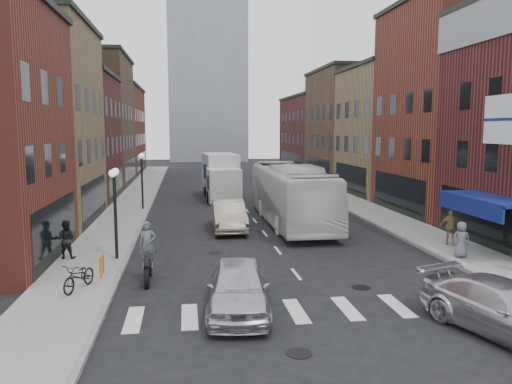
% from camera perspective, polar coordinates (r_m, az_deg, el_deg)
% --- Properties ---
extents(ground, '(160.00, 160.00, 0.00)m').
position_cam_1_polar(ground, '(19.47, 5.27, -10.18)').
color(ground, black).
rests_on(ground, ground).
extents(sidewalk_left, '(3.00, 74.00, 0.15)m').
position_cam_1_polar(sidewalk_left, '(40.69, -13.89, -1.12)').
color(sidewalk_left, gray).
rests_on(sidewalk_left, ground).
extents(sidewalk_right, '(3.00, 74.00, 0.15)m').
position_cam_1_polar(sidewalk_right, '(42.47, 9.57, -0.66)').
color(sidewalk_right, gray).
rests_on(sidewalk_right, ground).
extents(curb_left, '(0.20, 74.00, 0.16)m').
position_cam_1_polar(curb_left, '(40.57, -11.78, -1.19)').
color(curb_left, gray).
rests_on(curb_left, ground).
extents(curb_right, '(0.20, 74.00, 0.16)m').
position_cam_1_polar(curb_right, '(42.05, 7.62, -0.81)').
color(curb_right, gray).
rests_on(curb_right, ground).
extents(crosswalk_stripes, '(12.00, 2.20, 0.01)m').
position_cam_1_polar(crosswalk_stripes, '(16.72, 7.71, -13.18)').
color(crosswalk_stripes, silver).
rests_on(crosswalk_stripes, ground).
extents(bldg_left_mid_a, '(10.30, 10.20, 12.30)m').
position_cam_1_polar(bldg_left_mid_a, '(33.79, -26.69, 7.02)').
color(bldg_left_mid_a, olive).
rests_on(bldg_left_mid_a, ground).
extents(bldg_left_mid_b, '(10.30, 10.20, 10.30)m').
position_cam_1_polar(bldg_left_mid_b, '(43.40, -22.44, 5.79)').
color(bldg_left_mid_b, '#491A1A').
rests_on(bldg_left_mid_b, ground).
extents(bldg_left_far_a, '(10.30, 12.20, 13.30)m').
position_cam_1_polar(bldg_left_far_a, '(54.13, -19.64, 7.67)').
color(bldg_left_far_a, '#4B3625').
rests_on(bldg_left_far_a, ground).
extents(bldg_left_far_b, '(10.30, 16.20, 11.30)m').
position_cam_1_polar(bldg_left_far_b, '(67.91, -17.26, 6.74)').
color(bldg_left_far_b, maroon).
rests_on(bldg_left_far_b, ground).
extents(bldg_right_mid_a, '(10.30, 10.20, 14.30)m').
position_cam_1_polar(bldg_right_mid_a, '(37.48, 23.25, 8.68)').
color(bldg_right_mid_a, maroon).
rests_on(bldg_right_mid_a, ground).
extents(bldg_right_mid_b, '(10.30, 10.20, 11.30)m').
position_cam_1_polar(bldg_right_mid_b, '(46.31, 16.69, 6.70)').
color(bldg_right_mid_b, olive).
rests_on(bldg_right_mid_b, ground).
extents(bldg_right_far_a, '(10.30, 12.20, 12.30)m').
position_cam_1_polar(bldg_right_far_a, '(56.49, 12.01, 7.39)').
color(bldg_right_far_a, '#4B3625').
rests_on(bldg_right_far_a, ground).
extents(bldg_right_far_b, '(10.30, 16.20, 10.30)m').
position_cam_1_polar(bldg_right_far_b, '(69.81, 8.02, 6.58)').
color(bldg_right_far_b, '#491A1A').
rests_on(bldg_right_far_b, ground).
extents(awning_blue, '(1.80, 5.00, 0.78)m').
position_cam_1_polar(awning_blue, '(24.69, 24.51, -0.85)').
color(awning_blue, navy).
rests_on(awning_blue, ground).
extents(billboard_sign, '(1.52, 3.00, 3.70)m').
position_cam_1_polar(billboard_sign, '(22.64, 26.98, 7.25)').
color(billboard_sign, black).
rests_on(billboard_sign, ground).
extents(distant_tower, '(14.00, 14.00, 50.00)m').
position_cam_1_polar(distant_tower, '(98.06, -5.72, 18.44)').
color(distant_tower, '#9399A0').
rests_on(distant_tower, ground).
extents(streetlamp_near, '(0.32, 1.22, 4.11)m').
position_cam_1_polar(streetlamp_near, '(22.46, -15.84, -0.48)').
color(streetlamp_near, black).
rests_on(streetlamp_near, ground).
extents(streetlamp_far, '(0.32, 1.22, 4.11)m').
position_cam_1_polar(streetlamp_far, '(36.31, -12.92, 2.44)').
color(streetlamp_far, black).
rests_on(streetlamp_far, ground).
extents(bike_rack, '(0.08, 0.68, 0.80)m').
position_cam_1_polar(bike_rack, '(20.33, -17.19, -8.11)').
color(bike_rack, '#D8590C').
rests_on(bike_rack, sidewalk_left).
extents(box_truck, '(2.97, 8.66, 3.71)m').
position_cam_1_polar(box_truck, '(42.16, -4.00, 1.76)').
color(box_truck, silver).
rests_on(box_truck, ground).
extents(motorcycle_rider, '(0.65, 2.32, 2.37)m').
position_cam_1_polar(motorcycle_rider, '(19.47, -12.26, -6.93)').
color(motorcycle_rider, black).
rests_on(motorcycle_rider, ground).
extents(transit_bus, '(3.10, 13.15, 3.66)m').
position_cam_1_polar(transit_bus, '(30.81, 3.99, -0.24)').
color(transit_bus, silver).
rests_on(transit_bus, ground).
extents(sedan_left_near, '(2.43, 4.99, 1.64)m').
position_cam_1_polar(sedan_left_near, '(16.13, -2.02, -10.80)').
color(sedan_left_near, silver).
rests_on(sedan_left_near, ground).
extents(sedan_left_far, '(1.84, 5.19, 1.71)m').
position_cam_1_polar(sedan_left_far, '(28.84, -3.14, -2.70)').
color(sedan_left_far, beige).
rests_on(sedan_left_far, ground).
extents(curb_car, '(3.67, 5.63, 1.52)m').
position_cam_1_polar(curb_car, '(16.05, 26.71, -11.92)').
color(curb_car, silver).
rests_on(curb_car, ground).
extents(parked_bicycle, '(1.27, 1.98, 0.98)m').
position_cam_1_polar(parked_bicycle, '(18.93, -19.55, -9.06)').
color(parked_bicycle, black).
rests_on(parked_bicycle, sidewalk_left).
extents(ped_left_solo, '(0.89, 0.60, 1.70)m').
position_cam_1_polar(ped_left_solo, '(23.53, -20.90, -5.07)').
color(ped_left_solo, black).
rests_on(ped_left_solo, sidewalk_left).
extents(ped_right_b, '(1.17, 0.93, 1.78)m').
position_cam_1_polar(ped_right_b, '(26.32, 21.38, -3.73)').
color(ped_right_b, '#997D4E').
rests_on(ped_right_b, sidewalk_right).
extents(ped_right_c, '(0.85, 0.62, 1.61)m').
position_cam_1_polar(ped_right_c, '(23.94, 22.40, -5.05)').
color(ped_right_c, slate).
rests_on(ped_right_c, sidewalk_right).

